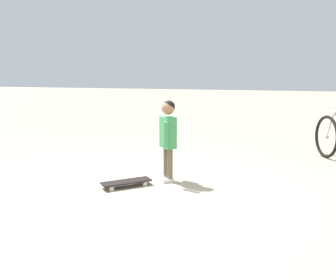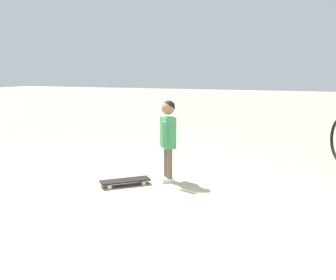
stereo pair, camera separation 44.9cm
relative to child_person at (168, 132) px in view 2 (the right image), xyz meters
name	(u,v)px [view 2 (the right image)]	position (x,y,z in m)	size (l,w,h in m)	color
ground_plane	(132,190)	(-0.26, -0.52, -0.66)	(50.00, 50.00, 0.00)	tan
child_person	(168,132)	(0.00, 0.00, 0.00)	(0.27, 0.40, 1.06)	brown
skateboard	(125,181)	(-0.43, -0.38, -0.60)	(0.58, 0.57, 0.07)	black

